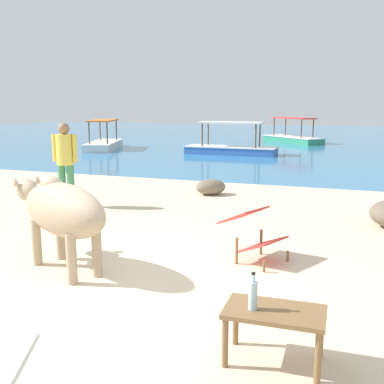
{
  "coord_description": "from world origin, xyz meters",
  "views": [
    {
      "loc": [
        2.31,
        -4.2,
        2.01
      ],
      "look_at": [
        -0.27,
        3.0,
        0.55
      ],
      "focal_mm": 43.31,
      "sensor_mm": 36.0,
      "label": 1
    }
  ],
  "objects": [
    {
      "name": "bottle",
      "position": [
        1.63,
        -0.95,
        0.59
      ],
      "size": [
        0.07,
        0.07,
        0.3
      ],
      "color": "#A3C6D1",
      "rests_on": "low_bench_table"
    },
    {
      "name": "low_bench_table",
      "position": [
        1.79,
        -0.9,
        0.4
      ],
      "size": [
        0.77,
        0.46,
        0.43
      ],
      "rotation": [
        0.0,
        0.0,
        0.03
      ],
      "color": "brown",
      "rests_on": "sand_beach"
    },
    {
      "name": "cow",
      "position": [
        -0.95,
        0.3,
        0.78
      ],
      "size": [
        1.94,
        1.26,
        1.12
      ],
      "rotation": [
        0.0,
        0.0,
        2.67
      ],
      "color": "tan",
      "rests_on": "sand_beach"
    },
    {
      "name": "boat_blue",
      "position": [
        -2.46,
        13.74,
        0.29
      ],
      "size": [
        3.68,
        1.18,
        1.29
      ],
      "rotation": [
        0.0,
        0.0,
        6.28
      ],
      "color": "#3866B7",
      "rests_on": "water_surface"
    },
    {
      "name": "shore_rock_medium",
      "position": [
        -0.68,
        5.36,
        0.21
      ],
      "size": [
        0.82,
        0.78,
        0.34
      ],
      "primitive_type": "ellipsoid",
      "rotation": [
        0.0,
        0.0,
        0.63
      ],
      "color": "#756651",
      "rests_on": "sand_beach"
    },
    {
      "name": "person_standing",
      "position": [
        -2.96,
        3.29,
        0.99
      ],
      "size": [
        0.51,
        0.32,
        1.62
      ],
      "rotation": [
        0.0,
        0.0,
        1.71
      ],
      "color": "#428956",
      "rests_on": "sand_beach"
    },
    {
      "name": "water_surface",
      "position": [
        0.0,
        22.0,
        0.0
      ],
      "size": [
        60.0,
        36.0,
        0.03
      ],
      "primitive_type": "cube",
      "color": "teal",
      "rests_on": "ground"
    },
    {
      "name": "deck_chair_near",
      "position": [
        1.12,
        1.4,
        0.42
      ],
      "size": [
        0.92,
        0.8,
        0.68
      ],
      "rotation": [
        0.0,
        0.0,
        5.87
      ],
      "color": "brown",
      "rests_on": "sand_beach"
    },
    {
      "name": "boat_green",
      "position": [
        -0.9,
        20.33,
        0.29
      ],
      "size": [
        3.49,
        3.33,
        1.29
      ],
      "rotation": [
        0.0,
        0.0,
        2.4
      ],
      "color": "#338E66",
      "rests_on": "water_surface"
    },
    {
      "name": "sand_beach",
      "position": [
        0.0,
        0.0,
        0.02
      ],
      "size": [
        18.0,
        14.0,
        0.04
      ],
      "primitive_type": "cube",
      "color": "beige",
      "rests_on": "ground"
    },
    {
      "name": "boat_white",
      "position": [
        -8.45,
        14.08,
        0.29
      ],
      "size": [
        2.26,
        3.85,
        1.29
      ],
      "rotation": [
        0.0,
        0.0,
        1.89
      ],
      "color": "white",
      "rests_on": "water_surface"
    }
  ]
}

